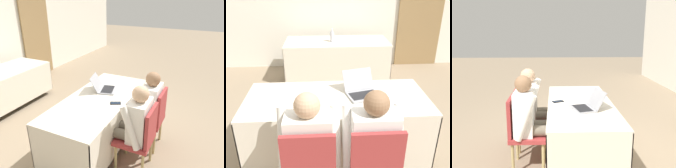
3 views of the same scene
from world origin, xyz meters
The scene contains 13 objects.
ground_plane centered at (0.00, 0.00, 0.00)m, with size 24.00×24.00×0.00m, color gray.
wall_back centered at (0.00, 2.96, 1.35)m, with size 12.00×0.06×2.70m.
curtain_panel centered at (1.92, 2.90, 1.32)m, with size 0.93×0.04×2.65m.
conference_table_near centered at (0.00, 0.00, 0.57)m, with size 1.89×0.83×0.74m.
conference_table_far centered at (0.13, 2.21, 0.57)m, with size 1.89×0.83×0.74m.
laptop centered at (0.27, 0.05, 0.78)m, with size 0.41×0.43×0.23m.
cell_phone centered at (-0.05, -0.28, 0.75)m, with size 0.13×0.16×0.01m.
paper_beside_laptop centered at (0.52, -0.14, 0.74)m, with size 0.21×0.30×0.00m.
water_bottle centered at (0.04, 2.17, 0.85)m, with size 0.07×0.07×0.24m.
chair_near_left centered at (-0.26, -0.72, 0.49)m, with size 0.44×0.44×0.89m.
chair_near_right centered at (0.26, -0.72, 0.49)m, with size 0.44×0.44×0.89m.
person_checkered_shirt centered at (-0.26, -0.62, 0.65)m, with size 0.50×0.52×1.15m.
person_white_shirt centered at (0.26, -0.62, 0.65)m, with size 0.50×0.52×1.15m.
Camera 2 is at (-0.13, -2.28, 1.96)m, focal length 40.00 mm.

